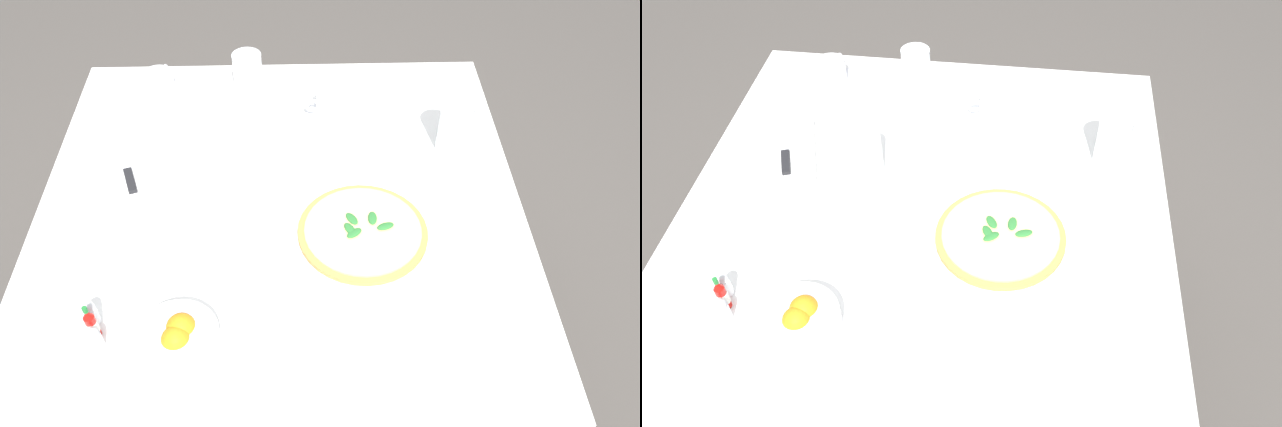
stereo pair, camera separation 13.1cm
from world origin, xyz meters
TOP-DOWN VIEW (x-y plane):
  - ground_plane at (0.00, 0.00)m, footprint 8.00×8.00m
  - dining_table at (0.00, 0.00)m, footprint 1.04×1.04m
  - pizza_plate at (-0.11, -0.17)m, footprint 0.31×0.31m
  - pizza at (-0.11, -0.17)m, footprint 0.26×0.26m
  - coffee_cup_right_edge at (0.30, -0.12)m, footprint 0.13×0.13m
  - coffee_cup_far_right at (0.39, 0.31)m, footprint 0.13×0.13m
  - water_glass_center_back at (0.37, 0.08)m, footprint 0.07×0.07m
  - water_glass_near_right at (0.06, 0.14)m, footprint 0.07×0.07m
  - water_glass_left_edge at (0.16, -0.40)m, footprint 0.07×0.07m
  - napkin_folded at (0.09, 0.34)m, footprint 0.25×0.19m
  - dinner_knife at (0.09, 0.34)m, footprint 0.19×0.08m
  - citrus_bowl at (-0.36, 0.17)m, footprint 0.15×0.15m
  - hot_sauce_bottle at (-0.33, 0.33)m, footprint 0.02×0.02m
  - salt_shaker at (-0.30, 0.34)m, footprint 0.03×0.03m
  - pepper_shaker at (-0.35, 0.32)m, footprint 0.03×0.03m

SIDE VIEW (x-z plane):
  - ground_plane at x=0.00m, z-range 0.00..0.00m
  - dining_table at x=0.00m, z-range 0.22..0.95m
  - napkin_folded at x=0.09m, z-range 0.72..0.74m
  - pizza_plate at x=-0.11m, z-range 0.72..0.74m
  - dinner_knife at x=0.09m, z-range 0.74..0.75m
  - pizza at x=-0.11m, z-range 0.74..0.76m
  - salt_shaker at x=-0.30m, z-range 0.72..0.77m
  - pepper_shaker at x=-0.35m, z-range 0.72..0.77m
  - citrus_bowl at x=-0.36m, z-range 0.71..0.78m
  - coffee_cup_right_edge at x=0.30m, z-range 0.72..0.78m
  - coffee_cup_far_right at x=0.39m, z-range 0.72..0.78m
  - hot_sauce_bottle at x=-0.33m, z-range 0.71..0.80m
  - water_glass_near_right at x=0.06m, z-range 0.71..0.84m
  - water_glass_left_edge at x=0.16m, z-range 0.71..0.84m
  - water_glass_center_back at x=0.37m, z-range 0.72..0.84m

